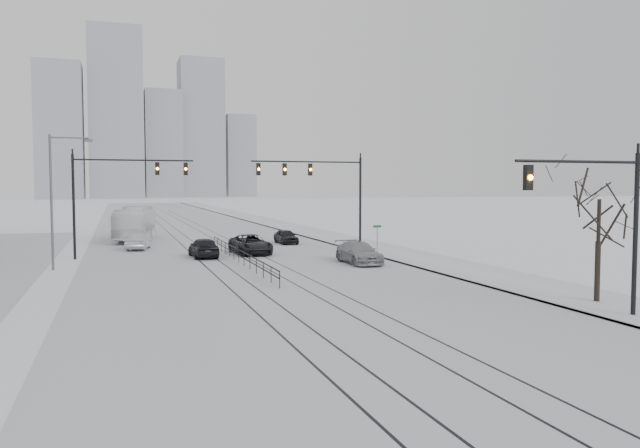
{
  "coord_description": "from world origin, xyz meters",
  "views": [
    {
      "loc": [
        -8.37,
        -14.75,
        5.65
      ],
      "look_at": [
        3.83,
        22.63,
        3.2
      ],
      "focal_mm": 35.0,
      "sensor_mm": 36.0,
      "label": 1
    }
  ],
  "objects_px": {
    "sedan_sb_inner": "(204,248)",
    "sedan_nb_right": "(359,253)",
    "traffic_mast_near": "(605,212)",
    "sedan_sb_outer": "(139,241)",
    "sedan_nb_far": "(286,237)",
    "box_truck": "(135,224)",
    "sedan_nb_front": "(251,244)",
    "bare_tree": "(599,210)"
  },
  "relations": [
    {
      "from": "sedan_sb_inner",
      "to": "sedan_nb_right",
      "type": "height_order",
      "value": "sedan_sb_inner"
    },
    {
      "from": "traffic_mast_near",
      "to": "sedan_sb_outer",
      "type": "height_order",
      "value": "traffic_mast_near"
    },
    {
      "from": "sedan_nb_far",
      "to": "traffic_mast_near",
      "type": "bearing_deg",
      "value": -86.75
    },
    {
      "from": "traffic_mast_near",
      "to": "box_truck",
      "type": "xyz_separation_m",
      "value": [
        -17.41,
        45.78,
        -2.86
      ]
    },
    {
      "from": "sedan_nb_right",
      "to": "sedan_sb_inner",
      "type": "bearing_deg",
      "value": 144.24
    },
    {
      "from": "sedan_nb_far",
      "to": "box_truck",
      "type": "relative_size",
      "value": 0.33
    },
    {
      "from": "traffic_mast_near",
      "to": "sedan_nb_front",
      "type": "xyz_separation_m",
      "value": [
        -8.79,
        29.43,
        -3.77
      ]
    },
    {
      "from": "bare_tree",
      "to": "sedan_sb_outer",
      "type": "height_order",
      "value": "bare_tree"
    },
    {
      "from": "sedan_sb_inner",
      "to": "box_truck",
      "type": "bearing_deg",
      "value": -78.01
    },
    {
      "from": "sedan_nb_front",
      "to": "sedan_sb_outer",
      "type": "bearing_deg",
      "value": 139.15
    },
    {
      "from": "traffic_mast_near",
      "to": "sedan_nb_front",
      "type": "height_order",
      "value": "traffic_mast_near"
    },
    {
      "from": "traffic_mast_near",
      "to": "sedan_nb_right",
      "type": "bearing_deg",
      "value": 97.19
    },
    {
      "from": "sedan_sb_outer",
      "to": "sedan_nb_front",
      "type": "xyz_separation_m",
      "value": [
        8.61,
        -6.59,
        0.04
      ]
    },
    {
      "from": "traffic_mast_near",
      "to": "sedan_sb_inner",
      "type": "xyz_separation_m",
      "value": [
        -12.79,
        28.09,
        -3.77
      ]
    },
    {
      "from": "sedan_nb_right",
      "to": "sedan_nb_far",
      "type": "relative_size",
      "value": 1.32
    },
    {
      "from": "sedan_sb_inner",
      "to": "box_truck",
      "type": "height_order",
      "value": "box_truck"
    },
    {
      "from": "traffic_mast_near",
      "to": "bare_tree",
      "type": "height_order",
      "value": "traffic_mast_near"
    },
    {
      "from": "sedan_nb_right",
      "to": "traffic_mast_near",
      "type": "bearing_deg",
      "value": -83.1
    },
    {
      "from": "sedan_sb_inner",
      "to": "sedan_nb_far",
      "type": "distance_m",
      "value": 12.91
    },
    {
      "from": "sedan_sb_outer",
      "to": "sedan_nb_far",
      "type": "height_order",
      "value": "sedan_sb_outer"
    },
    {
      "from": "sedan_sb_outer",
      "to": "sedan_sb_inner",
      "type": "bearing_deg",
      "value": 131.89
    },
    {
      "from": "sedan_nb_front",
      "to": "box_truck",
      "type": "relative_size",
      "value": 0.47
    },
    {
      "from": "sedan_sb_inner",
      "to": "sedan_nb_front",
      "type": "bearing_deg",
      "value": -164.15
    },
    {
      "from": "sedan_nb_right",
      "to": "sedan_nb_far",
      "type": "xyz_separation_m",
      "value": [
        -1.06,
        16.39,
        -0.08
      ]
    },
    {
      "from": "traffic_mast_near",
      "to": "sedan_sb_inner",
      "type": "distance_m",
      "value": 31.09
    },
    {
      "from": "sedan_sb_outer",
      "to": "box_truck",
      "type": "relative_size",
      "value": 0.37
    },
    {
      "from": "sedan_sb_outer",
      "to": "sedan_nb_right",
      "type": "height_order",
      "value": "sedan_nb_right"
    },
    {
      "from": "sedan_nb_front",
      "to": "sedan_nb_far",
      "type": "xyz_separation_m",
      "value": [
        5.09,
        7.82,
        -0.1
      ]
    },
    {
      "from": "sedan_nb_front",
      "to": "sedan_nb_right",
      "type": "height_order",
      "value": "sedan_nb_front"
    },
    {
      "from": "bare_tree",
      "to": "sedan_sb_inner",
      "type": "xyz_separation_m",
      "value": [
        -15.2,
        25.09,
        -3.7
      ]
    },
    {
      "from": "bare_tree",
      "to": "box_truck",
      "type": "bearing_deg",
      "value": 114.86
    },
    {
      "from": "sedan_nb_right",
      "to": "box_truck",
      "type": "bearing_deg",
      "value": 120.37
    },
    {
      "from": "sedan_sb_outer",
      "to": "sedan_nb_far",
      "type": "bearing_deg",
      "value": -163.16
    },
    {
      "from": "sedan_sb_inner",
      "to": "sedan_nb_right",
      "type": "bearing_deg",
      "value": 141.89
    },
    {
      "from": "sedan_nb_far",
      "to": "box_truck",
      "type": "distance_m",
      "value": 16.18
    },
    {
      "from": "sedan_sb_inner",
      "to": "box_truck",
      "type": "xyz_separation_m",
      "value": [
        -4.62,
        17.69,
        0.91
      ]
    },
    {
      "from": "sedan_sb_inner",
      "to": "sedan_sb_outer",
      "type": "relative_size",
      "value": 1.01
    },
    {
      "from": "sedan_sb_outer",
      "to": "sedan_nb_far",
      "type": "relative_size",
      "value": 1.13
    },
    {
      "from": "sedan_sb_inner",
      "to": "sedan_nb_front",
      "type": "xyz_separation_m",
      "value": [
        4.0,
        1.34,
        0.0
      ]
    },
    {
      "from": "sedan_sb_outer",
      "to": "box_truck",
      "type": "bearing_deg",
      "value": -78.25
    },
    {
      "from": "sedan_sb_outer",
      "to": "sedan_nb_right",
      "type": "relative_size",
      "value": 0.86
    },
    {
      "from": "bare_tree",
      "to": "sedan_nb_front",
      "type": "height_order",
      "value": "bare_tree"
    }
  ]
}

